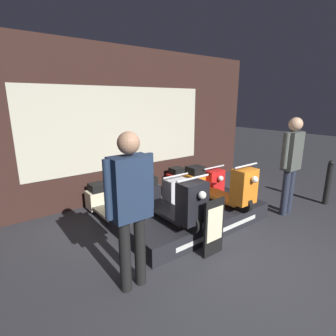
{
  "coord_description": "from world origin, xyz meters",
  "views": [
    {
      "loc": [
        -2.64,
        -1.52,
        2.13
      ],
      "look_at": [
        0.11,
        2.08,
        0.95
      ],
      "focal_mm": 28.0,
      "sensor_mm": 36.0,
      "label": 1
    }
  ],
  "objects_px": {
    "scooter_display_right": "(218,185)",
    "person_right_browsing": "(291,159)",
    "scooter_backrow_1": "(157,193)",
    "person_left_browsing": "(131,200)",
    "scooter_backrow_0": "(112,204)",
    "scooter_backrow_2": "(194,183)",
    "street_bollard": "(328,183)",
    "scooter_display_left": "(167,199)",
    "price_sign_board": "(214,228)"
  },
  "relations": [
    {
      "from": "person_left_browsing",
      "to": "person_right_browsing",
      "type": "bearing_deg",
      "value": 0.0
    },
    {
      "from": "scooter_display_right",
      "to": "street_bollard",
      "type": "bearing_deg",
      "value": -23.38
    },
    {
      "from": "person_left_browsing",
      "to": "scooter_backrow_1",
      "type": "bearing_deg",
      "value": 47.92
    },
    {
      "from": "scooter_backrow_0",
      "to": "person_right_browsing",
      "type": "bearing_deg",
      "value": -31.7
    },
    {
      "from": "scooter_backrow_0",
      "to": "scooter_backrow_1",
      "type": "xyz_separation_m",
      "value": [
        1.0,
        0.0,
        0.0
      ]
    },
    {
      "from": "scooter_backrow_2",
      "to": "scooter_display_right",
      "type": "bearing_deg",
      "value": -109.19
    },
    {
      "from": "scooter_display_left",
      "to": "scooter_backrow_0",
      "type": "bearing_deg",
      "value": 116.17
    },
    {
      "from": "person_left_browsing",
      "to": "scooter_display_left",
      "type": "bearing_deg",
      "value": 34.71
    },
    {
      "from": "scooter_display_left",
      "to": "scooter_backrow_2",
      "type": "distance_m",
      "value": 1.84
    },
    {
      "from": "scooter_backrow_2",
      "to": "price_sign_board",
      "type": "height_order",
      "value": "scooter_backrow_2"
    },
    {
      "from": "scooter_backrow_1",
      "to": "scooter_display_right",
      "type": "bearing_deg",
      "value": -56.87
    },
    {
      "from": "person_right_browsing",
      "to": "price_sign_board",
      "type": "distance_m",
      "value": 2.24
    },
    {
      "from": "scooter_backrow_0",
      "to": "person_left_browsing",
      "type": "relative_size",
      "value": 0.88
    },
    {
      "from": "scooter_display_left",
      "to": "scooter_display_right",
      "type": "xyz_separation_m",
      "value": [
        1.16,
        0.0,
        0.0
      ]
    },
    {
      "from": "scooter_display_left",
      "to": "person_right_browsing",
      "type": "relative_size",
      "value": 0.88
    },
    {
      "from": "scooter_backrow_1",
      "to": "scooter_backrow_2",
      "type": "height_order",
      "value": "same"
    },
    {
      "from": "scooter_display_right",
      "to": "scooter_backrow_2",
      "type": "bearing_deg",
      "value": 70.81
    },
    {
      "from": "scooter_display_left",
      "to": "scooter_backrow_2",
      "type": "height_order",
      "value": "scooter_display_left"
    },
    {
      "from": "scooter_backrow_0",
      "to": "street_bollard",
      "type": "bearing_deg",
      "value": -26.79
    },
    {
      "from": "scooter_display_left",
      "to": "street_bollard",
      "type": "relative_size",
      "value": 1.7
    },
    {
      "from": "scooter_display_right",
      "to": "street_bollard",
      "type": "height_order",
      "value": "scooter_display_right"
    },
    {
      "from": "scooter_display_right",
      "to": "person_right_browsing",
      "type": "xyz_separation_m",
      "value": [
        1.15,
        -0.73,
        0.46
      ]
    },
    {
      "from": "street_bollard",
      "to": "scooter_display_left",
      "type": "bearing_deg",
      "value": 164.03
    },
    {
      "from": "person_right_browsing",
      "to": "scooter_backrow_2",
      "type": "bearing_deg",
      "value": 114.75
    },
    {
      "from": "price_sign_board",
      "to": "scooter_backrow_1",
      "type": "bearing_deg",
      "value": 79.57
    },
    {
      "from": "person_right_browsing",
      "to": "scooter_backrow_1",
      "type": "bearing_deg",
      "value": 136.13
    },
    {
      "from": "scooter_backrow_0",
      "to": "person_left_browsing",
      "type": "xyz_separation_m",
      "value": [
        -0.56,
        -1.73,
        0.76
      ]
    },
    {
      "from": "scooter_backrow_1",
      "to": "person_left_browsing",
      "type": "distance_m",
      "value": 2.45
    },
    {
      "from": "person_right_browsing",
      "to": "street_bollard",
      "type": "height_order",
      "value": "person_right_browsing"
    },
    {
      "from": "person_right_browsing",
      "to": "scooter_backrow_0",
      "type": "bearing_deg",
      "value": 148.3
    },
    {
      "from": "scooter_backrow_1",
      "to": "price_sign_board",
      "type": "height_order",
      "value": "scooter_backrow_1"
    },
    {
      "from": "scooter_display_right",
      "to": "scooter_backrow_1",
      "type": "height_order",
      "value": "scooter_display_right"
    },
    {
      "from": "scooter_display_right",
      "to": "scooter_backrow_2",
      "type": "height_order",
      "value": "scooter_display_right"
    },
    {
      "from": "scooter_display_left",
      "to": "scooter_backrow_0",
      "type": "relative_size",
      "value": 1.0
    },
    {
      "from": "scooter_backrow_0",
      "to": "person_right_browsing",
      "type": "height_order",
      "value": "person_right_browsing"
    },
    {
      "from": "scooter_display_right",
      "to": "scooter_backrow_1",
      "type": "distance_m",
      "value": 1.23
    },
    {
      "from": "person_left_browsing",
      "to": "person_right_browsing",
      "type": "height_order",
      "value": "person_right_browsing"
    },
    {
      "from": "scooter_backrow_2",
      "to": "person_left_browsing",
      "type": "bearing_deg",
      "value": -145.99
    },
    {
      "from": "scooter_display_right",
      "to": "person_left_browsing",
      "type": "xyz_separation_m",
      "value": [
        -2.22,
        -0.73,
        0.47
      ]
    },
    {
      "from": "person_right_browsing",
      "to": "price_sign_board",
      "type": "bearing_deg",
      "value": -177.05
    },
    {
      "from": "scooter_display_right",
      "to": "scooter_display_left",
      "type": "bearing_deg",
      "value": 180.0
    },
    {
      "from": "scooter_backrow_2",
      "to": "scooter_backrow_1",
      "type": "bearing_deg",
      "value": 180.0
    },
    {
      "from": "scooter_backrow_1",
      "to": "person_right_browsing",
      "type": "relative_size",
      "value": 0.88
    },
    {
      "from": "scooter_backrow_1",
      "to": "scooter_backrow_2",
      "type": "bearing_deg",
      "value": 0.0
    },
    {
      "from": "scooter_backrow_0",
      "to": "scooter_backrow_1",
      "type": "height_order",
      "value": "same"
    },
    {
      "from": "person_right_browsing",
      "to": "street_bollard",
      "type": "relative_size",
      "value": 1.94
    },
    {
      "from": "scooter_backrow_0",
      "to": "person_right_browsing",
      "type": "relative_size",
      "value": 0.88
    },
    {
      "from": "scooter_display_right",
      "to": "scooter_backrow_0",
      "type": "height_order",
      "value": "scooter_display_right"
    },
    {
      "from": "scooter_display_right",
      "to": "person_left_browsing",
      "type": "distance_m",
      "value": 2.38
    },
    {
      "from": "scooter_display_right",
      "to": "person_right_browsing",
      "type": "distance_m",
      "value": 1.43
    }
  ]
}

